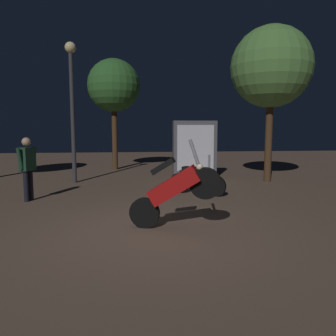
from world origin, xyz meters
The scene contains 8 objects.
ground_plane centered at (0.00, 0.00, 0.00)m, with size 40.00×40.00×0.00m, color brown.
motorcycle_red_foreground centered at (0.36, 0.04, 0.74)m, with size 1.61×0.59×1.63m.
motorcycle_black_parked_left centered at (1.40, 3.16, 0.44)m, with size 1.42×1.04×1.11m.
person_rider_beside centered at (-2.96, 2.79, 0.94)m, with size 0.37×0.63×1.59m.
streetlamp_near centered at (-2.30, 5.60, 2.95)m, with size 0.36×0.36×4.59m.
tree_center_bg centered at (4.26, 5.11, 3.82)m, with size 2.67×2.67×5.18m.
tree_right_bg centered at (-1.12, 9.20, 3.65)m, with size 2.29×2.29×4.83m.
kiosk_billboard centered at (1.94, 6.37, 1.05)m, with size 1.62×0.59×2.10m.
Camera 1 is at (-0.38, -5.70, 1.81)m, focal length 35.31 mm.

